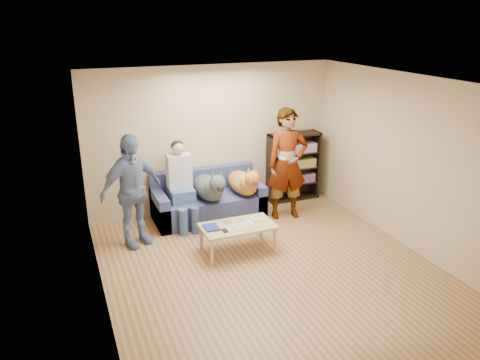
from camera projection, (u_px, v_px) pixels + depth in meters
name	position (u px, v px, depth m)	size (l,w,h in m)	color
ground	(272.00, 270.00, 6.56)	(5.00, 5.00, 0.00)	brown
ceiling	(277.00, 83.00, 5.70)	(5.00, 5.00, 0.00)	white
wall_back	(213.00, 139.00, 8.31)	(4.50, 4.50, 0.00)	tan
wall_front	(404.00, 276.00, 3.94)	(4.50, 4.50, 0.00)	tan
wall_left	(97.00, 208.00, 5.33)	(5.00, 5.00, 0.00)	tan
wall_right	(411.00, 164.00, 6.92)	(5.00, 5.00, 0.00)	tan
blanket	(249.00, 187.00, 8.24)	(0.47, 0.40, 0.16)	#B7B7BC
person_standing_right	(287.00, 164.00, 8.02)	(0.71, 0.46, 1.94)	gray
person_standing_left	(131.00, 191.00, 7.03)	(1.03, 0.43, 1.76)	#6D8EAF
held_controller	(283.00, 158.00, 7.71)	(0.04, 0.13, 0.03)	silver
notebook_blue	(211.00, 227.00, 6.87)	(0.20, 0.26, 0.03)	navy
papers	(243.00, 227.00, 6.90)	(0.26, 0.20, 0.01)	silver
magazine	(245.00, 225.00, 6.93)	(0.22, 0.17, 0.01)	#B6AE91
camera_silver	(227.00, 222.00, 7.03)	(0.11, 0.06, 0.05)	#B0B0B5
controller_a	(252.00, 219.00, 7.16)	(0.04, 0.13, 0.03)	white
controller_b	(259.00, 220.00, 7.11)	(0.09, 0.06, 0.03)	white
headphone_cup_a	(251.00, 223.00, 7.02)	(0.07, 0.07, 0.02)	white
headphone_cup_b	(249.00, 221.00, 7.09)	(0.07, 0.07, 0.02)	silver
pen_orange	(241.00, 229.00, 6.83)	(0.01, 0.01, 0.14)	#C3711B
pen_black	(241.00, 219.00, 7.17)	(0.01, 0.01, 0.14)	black
wallet	(225.00, 231.00, 6.78)	(0.07, 0.12, 0.01)	black
sofa	(208.00, 202.00, 8.21)	(1.90, 0.85, 0.82)	#515B93
person_seated	(181.00, 181.00, 7.76)	(0.40, 0.73, 1.47)	#456299
dog_gray	(210.00, 187.00, 7.85)	(0.44, 1.26, 0.63)	#474950
dog_tan	(244.00, 182.00, 8.10)	(0.42, 1.17, 0.61)	#A87B33
coffee_table	(238.00, 228.00, 6.99)	(1.10, 0.60, 0.42)	tan
bookshelf	(293.00, 165.00, 8.92)	(1.00, 0.34, 1.30)	black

